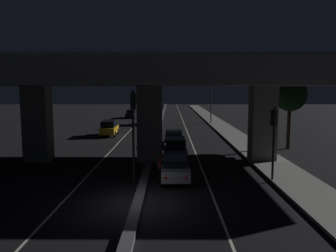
{
  "coord_description": "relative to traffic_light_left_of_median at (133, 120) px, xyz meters",
  "views": [
    {
      "loc": [
        1.57,
        -15.7,
        5.72
      ],
      "look_at": [
        1.36,
        19.13,
        1.68
      ],
      "focal_mm": 35.0,
      "sensor_mm": 36.0,
      "label": 1
    }
  ],
  "objects": [
    {
      "name": "ground_plane",
      "position": [
        0.65,
        -3.96,
        -3.8
      ],
      "size": [
        200.0,
        200.0,
        0.0
      ],
      "primitive_type": "plane",
      "color": "black"
    },
    {
      "name": "lane_line_left_inner",
      "position": [
        -3.2,
        31.04,
        -3.8
      ],
      "size": [
        0.12,
        126.0,
        0.0
      ],
      "primitive_type": "cube",
      "color": "beige",
      "rests_on": "ground_plane"
    },
    {
      "name": "lane_line_right_inner",
      "position": [
        4.5,
        31.04,
        -3.8
      ],
      "size": [
        0.12,
        126.0,
        0.0
      ],
      "primitive_type": "cube",
      "color": "beige",
      "rests_on": "ground_plane"
    },
    {
      "name": "median_divider",
      "position": [
        0.65,
        31.04,
        -3.68
      ],
      "size": [
        0.5,
        126.0,
        0.25
      ],
      "primitive_type": "cube",
      "color": "#4C4C51",
      "rests_on": "ground_plane"
    },
    {
      "name": "sidewalk_right",
      "position": [
        9.88,
        24.04,
        -3.72
      ],
      "size": [
        2.98,
        126.0,
        0.16
      ],
      "primitive_type": "cube",
      "color": "gray",
      "rests_on": "ground_plane"
    },
    {
      "name": "elevated_overpass",
      "position": [
        0.33,
        5.72,
        2.65
      ],
      "size": [
        36.55,
        13.48,
        8.46
      ],
      "color": "slate",
      "rests_on": "ground_plane"
    },
    {
      "name": "traffic_light_left_of_median",
      "position": [
        0.0,
        0.0,
        0.0
      ],
      "size": [
        0.3,
        0.49,
        5.6
      ],
      "color": "black",
      "rests_on": "ground_plane"
    },
    {
      "name": "traffic_light_right_of_median",
      "position": [
        8.49,
        0.01,
        -0.66
      ],
      "size": [
        0.3,
        0.49,
        4.6
      ],
      "color": "black",
      "rests_on": "ground_plane"
    },
    {
      "name": "street_lamp",
      "position": [
        8.54,
        32.64,
        1.01
      ],
      "size": [
        1.97,
        0.32,
        8.22
      ],
      "color": "#2D2D30",
      "rests_on": "ground_plane"
    },
    {
      "name": "car_silver_lead",
      "position": [
        2.54,
        0.34,
        -3.03
      ],
      "size": [
        1.89,
        4.26,
        1.46
      ],
      "rotation": [
        0.0,
        0.0,
        1.59
      ],
      "color": "gray",
      "rests_on": "ground_plane"
    },
    {
      "name": "car_grey_second",
      "position": [
        2.65,
        6.66,
        -2.95
      ],
      "size": [
        2.0,
        4.07,
        1.68
      ],
      "rotation": [
        0.0,
        0.0,
        1.59
      ],
      "color": "#515459",
      "rests_on": "ground_plane"
    },
    {
      "name": "car_dark_blue_third",
      "position": [
        2.62,
        13.24,
        -3.05
      ],
      "size": [
        2.0,
        4.37,
        1.5
      ],
      "rotation": [
        0.0,
        0.0,
        1.57
      ],
      "color": "#141938",
      "rests_on": "ground_plane"
    },
    {
      "name": "car_taxi_yellow_lead_oncoming",
      "position": [
        -5.1,
        19.43,
        -2.82
      ],
      "size": [
        1.96,
        4.23,
        1.85
      ],
      "rotation": [
        0.0,
        0.0,
        -1.55
      ],
      "color": "gold",
      "rests_on": "ground_plane"
    },
    {
      "name": "car_white_second_oncoming",
      "position": [
        -1.21,
        31.86,
        -2.8
      ],
      "size": [
        2.09,
        4.28,
        1.92
      ],
      "rotation": [
        0.0,
        0.0,
        -1.54
      ],
      "color": "silver",
      "rests_on": "ground_plane"
    },
    {
      "name": "car_black_third_oncoming",
      "position": [
        -5.2,
        43.21,
        -2.98
      ],
      "size": [
        1.99,
        4.56,
        1.58
      ],
      "rotation": [
        0.0,
        0.0,
        -1.61
      ],
      "color": "black",
      "rests_on": "ground_plane"
    },
    {
      "name": "car_white_fourth_oncoming",
      "position": [
        -1.62,
        53.51,
        -2.94
      ],
      "size": [
        2.05,
        4.09,
        1.63
      ],
      "rotation": [
        0.0,
        0.0,
        -1.53
      ],
      "color": "silver",
      "rests_on": "ground_plane"
    },
    {
      "name": "motorcycle_black_filtering_near",
      "position": [
        1.59,
        0.49,
        -3.21
      ],
      "size": [
        0.33,
        1.89,
        1.39
      ],
      "rotation": [
        0.0,
        0.0,
        1.54
      ],
      "color": "black",
      "rests_on": "ground_plane"
    },
    {
      "name": "pedestrian_on_sidewalk",
      "position": [
        10.58,
        7.34,
        -2.81
      ],
      "size": [
        0.38,
        0.38,
        1.68
      ],
      "color": "#2D261E",
      "rests_on": "sidewalk_right"
    },
    {
      "name": "roadside_tree_kerbside_near",
      "position": [
        13.42,
        10.96,
        1.24
      ],
      "size": [
        3.06,
        3.06,
        6.62
      ],
      "color": "#38281C",
      "rests_on": "ground_plane"
    }
  ]
}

